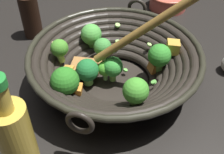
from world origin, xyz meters
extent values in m
plane|color=black|center=(0.00, 0.00, 0.00)|extent=(4.00, 4.00, 0.00)
cylinder|color=black|center=(0.00, 0.00, 0.01)|extent=(0.16, 0.16, 0.01)
torus|color=black|center=(0.00, 0.00, 0.02)|extent=(0.21, 0.21, 0.02)
torus|color=black|center=(0.00, 0.00, 0.03)|extent=(0.24, 0.24, 0.02)
torus|color=black|center=(0.00, 0.00, 0.04)|extent=(0.27, 0.27, 0.02)
torus|color=black|center=(0.00, 0.00, 0.05)|extent=(0.30, 0.30, 0.02)
torus|color=black|center=(0.00, 0.00, 0.06)|extent=(0.32, 0.32, 0.02)
torus|color=black|center=(0.00, 0.00, 0.07)|extent=(0.35, 0.35, 0.02)
torus|color=black|center=(0.00, 0.00, 0.09)|extent=(0.38, 0.38, 0.02)
torus|color=#29281E|center=(0.00, 0.00, 0.10)|extent=(0.40, 0.40, 0.01)
torus|color=black|center=(0.18, 0.11, 0.10)|extent=(0.04, 0.05, 0.05)
torus|color=black|center=(-0.18, -0.11, 0.10)|extent=(0.04, 0.05, 0.05)
cylinder|color=#82C046|center=(-0.13, 0.00, 0.06)|extent=(0.02, 0.03, 0.02)
sphere|color=#2A7721|center=(-0.13, 0.00, 0.09)|extent=(0.06, 0.06, 0.06)
cylinder|color=#73BE53|center=(-0.06, 0.03, 0.02)|extent=(0.03, 0.03, 0.02)
sphere|color=#1E6B30|center=(-0.06, 0.03, 0.06)|extent=(0.05, 0.05, 0.05)
cylinder|color=#6A9F45|center=(0.08, -0.06, 0.05)|extent=(0.03, 0.03, 0.03)
sphere|color=#34902D|center=(0.08, -0.06, 0.08)|extent=(0.05, 0.05, 0.05)
cylinder|color=#70A243|center=(-0.01, 0.00, 0.03)|extent=(0.02, 0.02, 0.02)
sphere|color=green|center=(-0.01, 0.00, 0.06)|extent=(0.05, 0.05, 0.05)
cylinder|color=#81B75C|center=(-0.09, 0.09, 0.07)|extent=(0.02, 0.02, 0.02)
sphere|color=#458C2A|center=(-0.09, 0.09, 0.10)|extent=(0.04, 0.04, 0.04)
cylinder|color=#84AF53|center=(-0.05, -0.12, 0.07)|extent=(0.03, 0.03, 0.02)
sphere|color=#43972D|center=(-0.05, -0.12, 0.10)|extent=(0.05, 0.05, 0.05)
cylinder|color=#75B75B|center=(-0.02, 0.01, 0.03)|extent=(0.02, 0.02, 0.02)
sphere|color=green|center=(-0.02, 0.01, 0.05)|extent=(0.04, 0.04, 0.04)
cylinder|color=#58913F|center=(0.02, 0.11, 0.05)|extent=(0.03, 0.03, 0.02)
sphere|color=#4EA643|center=(0.02, 0.11, 0.08)|extent=(0.05, 0.05, 0.05)
cylinder|color=#7AA040|center=(-0.04, -0.11, 0.06)|extent=(0.01, 0.02, 0.02)
sphere|color=green|center=(-0.04, -0.11, 0.09)|extent=(0.04, 0.04, 0.04)
cylinder|color=#79BC52|center=(0.01, 0.06, 0.04)|extent=(0.02, 0.03, 0.03)
sphere|color=#42903E|center=(0.01, 0.06, 0.07)|extent=(0.04, 0.04, 0.04)
cube|color=orange|center=(-0.12, -0.01, 0.06)|extent=(0.03, 0.04, 0.03)
cube|color=#CC6D2F|center=(-0.13, 0.00, 0.06)|extent=(0.03, 0.03, 0.03)
cube|color=gold|center=(-0.09, 0.06, 0.05)|extent=(0.03, 0.03, 0.03)
cube|color=#E4C06C|center=(-0.08, 0.12, 0.08)|extent=(0.03, 0.03, 0.03)
cube|color=gold|center=(0.12, -0.06, 0.09)|extent=(0.04, 0.04, 0.03)
cube|color=#CB6F2E|center=(0.08, -0.05, 0.04)|extent=(0.04, 0.04, 0.03)
cylinder|color=#99D166|center=(0.07, 0.07, 0.06)|extent=(0.02, 0.02, 0.01)
cylinder|color=#99D166|center=(0.10, 0.10, 0.08)|extent=(0.01, 0.02, 0.01)
cylinder|color=#6BC651|center=(0.03, -0.10, 0.06)|extent=(0.02, 0.02, 0.01)
cylinder|color=#99D166|center=(0.11, 0.00, 0.07)|extent=(0.02, 0.02, 0.01)
cylinder|color=#6BC651|center=(0.03, 0.00, 0.03)|extent=(0.01, 0.01, 0.01)
cube|color=#9E6B38|center=(-0.05, 0.05, 0.05)|extent=(0.08, 0.09, 0.01)
cylinder|color=olive|center=(0.04, -0.04, 0.16)|extent=(0.16, 0.18, 0.20)
cylinder|color=black|center=(-0.05, 0.32, 0.06)|extent=(0.05, 0.05, 0.13)
cylinder|color=gold|center=(-0.28, -0.09, 0.09)|extent=(0.06, 0.06, 0.18)
cylinder|color=gold|center=(-0.28, -0.09, 0.21)|extent=(0.03, 0.03, 0.05)
cylinder|color=#D15647|center=(0.38, 0.17, 0.02)|extent=(0.12, 0.12, 0.05)
cylinder|color=#56B247|center=(0.37, 0.19, 0.03)|extent=(0.02, 0.02, 0.01)
cylinder|color=#56B247|center=(0.39, 0.16, 0.03)|extent=(0.02, 0.02, 0.00)
camera|label=1|loc=(-0.34, -0.39, 0.49)|focal=46.64mm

